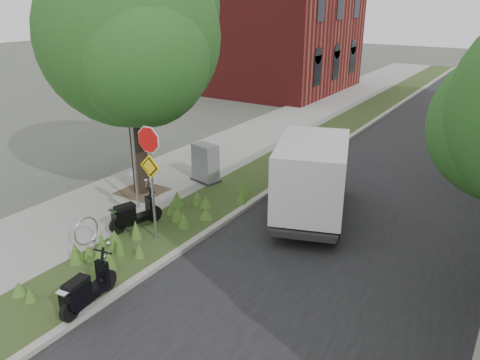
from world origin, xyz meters
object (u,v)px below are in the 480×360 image
(scooter_near, at_px, (130,217))
(scooter_far, at_px, (83,294))
(box_truck, at_px, (313,174))
(sign_assembly, at_px, (150,161))
(utility_cabinet, at_px, (205,164))

(scooter_near, distance_m, scooter_far, 3.59)
(scooter_far, bearing_deg, box_truck, 73.84)
(scooter_near, bearing_deg, scooter_far, -60.33)
(scooter_near, relative_size, box_truck, 0.32)
(scooter_far, bearing_deg, scooter_near, 119.67)
(box_truck, bearing_deg, scooter_far, -106.16)
(scooter_near, xyz_separation_m, scooter_far, (1.78, -3.12, 0.00))
(sign_assembly, relative_size, scooter_near, 2.05)
(scooter_near, xyz_separation_m, utility_cabinet, (-0.45, 4.10, 0.26))
(sign_assembly, distance_m, utility_cabinet, 4.65)
(scooter_far, xyz_separation_m, utility_cabinet, (-2.23, 7.21, 0.25))
(scooter_near, height_order, utility_cabinet, utility_cabinet)
(scooter_near, bearing_deg, box_truck, 44.51)
(scooter_near, bearing_deg, utility_cabinet, 96.27)
(sign_assembly, relative_size, box_truck, 0.65)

